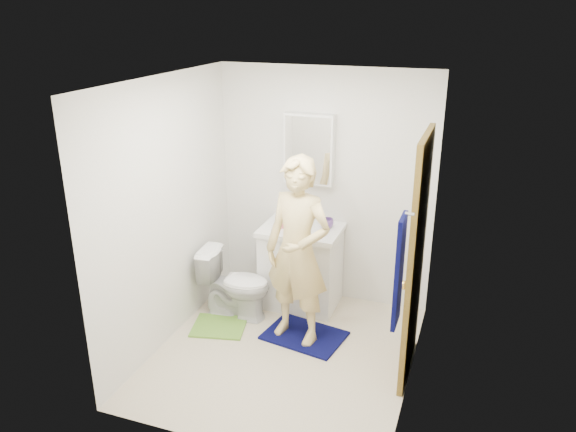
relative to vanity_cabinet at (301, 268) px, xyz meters
The scene contains 22 objects.
floor 1.01m from the vanity_cabinet, 80.69° to the right, with size 2.20×2.40×0.02m, color beige.
ceiling 2.21m from the vanity_cabinet, 80.69° to the right, with size 2.20×2.40×0.02m, color white.
wall_back 0.87m from the vanity_cabinet, 63.05° to the left, with size 2.20×0.02×2.40m, color silver.
wall_front 2.28m from the vanity_cabinet, 85.96° to the right, with size 2.20×0.02×2.40m, color silver.
wall_left 1.55m from the vanity_cabinet, 136.37° to the right, with size 0.02×2.40×2.40m, color silver.
wall_right 1.75m from the vanity_cabinet, 35.99° to the right, with size 0.02×2.40×2.40m, color silver.
vanity_cabinet is the anchor object (origin of this frame).
countertop 0.43m from the vanity_cabinet, ahead, with size 0.79×0.59×0.05m, color white.
sink_basin 0.44m from the vanity_cabinet, ahead, with size 0.40×0.40×0.03m, color white.
faucet 0.54m from the vanity_cabinet, 90.00° to the left, with size 0.03×0.03×0.12m, color silver.
medicine_cabinet 1.22m from the vanity_cabinet, 90.00° to the left, with size 0.50×0.12×0.70m, color white.
mirror_panel 1.21m from the vanity_cabinet, 90.00° to the left, with size 0.46×0.01×0.66m, color white.
door 1.57m from the vanity_cabinet, 32.20° to the right, with size 0.05×0.80×2.05m, color olive.
door_knob 1.69m from the vanity_cabinet, 42.72° to the right, with size 0.07×0.07×0.07m, color gold.
towel 2.08m from the vanity_cabinet, 51.53° to the right, with size 0.03×0.24×0.80m, color #06083D.
towel_hook 2.30m from the vanity_cabinet, 50.60° to the right, with size 0.02×0.02×0.06m, color silver.
toilet 0.70m from the vanity_cabinet, 140.00° to the right, with size 0.39×0.69×0.70m, color white.
bath_mat 0.75m from the vanity_cabinet, 68.51° to the right, with size 0.72×0.51×0.02m, color #06083D.
green_rug 1.01m from the vanity_cabinet, 129.51° to the right, with size 0.50×0.42×0.02m, color #6DA737.
soap_dispenser 0.58m from the vanity_cabinet, 163.68° to the right, with size 0.10×0.10×0.21m, color #D56368.
toothbrush_cup 0.56m from the vanity_cabinet, 18.48° to the left, with size 0.12×0.12×0.10m, color #644292.
man 0.82m from the vanity_cabinet, 74.42° to the right, with size 0.63×0.41×1.73m, color #E0C57E.
Camera 1 is at (1.47, -4.01, 2.93)m, focal length 35.00 mm.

